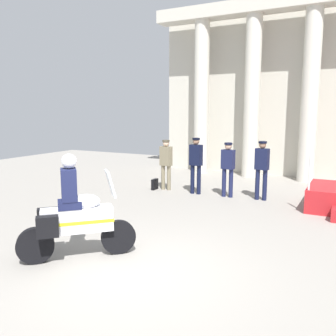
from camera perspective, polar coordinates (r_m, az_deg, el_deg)
The scene contains 8 objects.
ground_plane at distance 6.23m, azimuth -5.99°, elevation -16.02°, with size 28.00×28.00×0.00m, color gray.
colonnade_backdrop at distance 15.09m, azimuth 17.70°, elevation 12.70°, with size 10.21×1.46×6.85m.
officer_in_row_0 at distance 12.05m, azimuth -0.32°, elevation 1.16°, with size 0.41×0.27×1.68m.
officer_in_row_1 at distance 11.48m, azimuth 4.41°, elevation 1.10°, with size 0.41×0.27×1.79m.
officer_in_row_2 at distance 11.18m, azimuth 9.40°, elevation 0.45°, with size 0.41×0.27×1.68m.
officer_in_row_3 at distance 11.00m, azimuth 14.54°, elevation 0.38°, with size 0.41×0.27×1.75m.
motorcycle_with_rider at distance 6.66m, azimuth -14.71°, elevation -7.30°, with size 1.56×1.56×1.90m.
briefcase_on_ground at distance 12.22m, azimuth -2.10°, elevation -2.57°, with size 0.10×0.32×0.36m, color black.
Camera 1 is at (3.16, -4.68, 2.63)m, focal length 38.74 mm.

